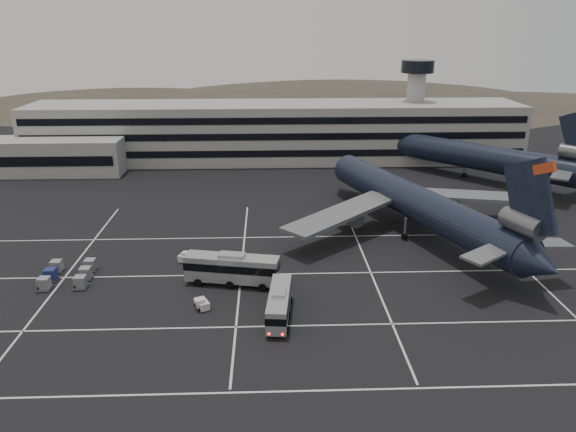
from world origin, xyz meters
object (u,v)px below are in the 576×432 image
object	(u,v)px
trijet_main	(418,204)
tug_a	(185,257)
bus_near	(279,303)
bus_far	(232,268)
uld_cluster	(68,274)

from	to	relation	value
trijet_main	tug_a	world-z (taller)	trijet_main
trijet_main	bus_near	xyz separation A→B (m)	(-23.06, -26.52, -3.27)
bus_far	tug_a	size ratio (longest dim) A/B	4.85
bus_near	bus_far	xyz separation A→B (m)	(-5.98, 9.10, 0.42)
trijet_main	bus_far	xyz separation A→B (m)	(-29.04, -17.42, -2.85)
bus_far	trijet_main	bearing A→B (deg)	-47.51
bus_near	uld_cluster	size ratio (longest dim) A/B	1.33
trijet_main	uld_cluster	xyz separation A→B (m)	(-51.25, -15.21, -4.42)
bus_far	uld_cluster	distance (m)	22.37
tug_a	uld_cluster	xyz separation A→B (m)	(-14.84, -5.82, 0.17)
bus_near	trijet_main	bearing A→B (deg)	54.70
bus_near	uld_cluster	world-z (taller)	bus_near
trijet_main	bus_near	bearing A→B (deg)	-150.74
bus_far	tug_a	bearing A→B (deg)	54.10
tug_a	uld_cluster	distance (m)	15.94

